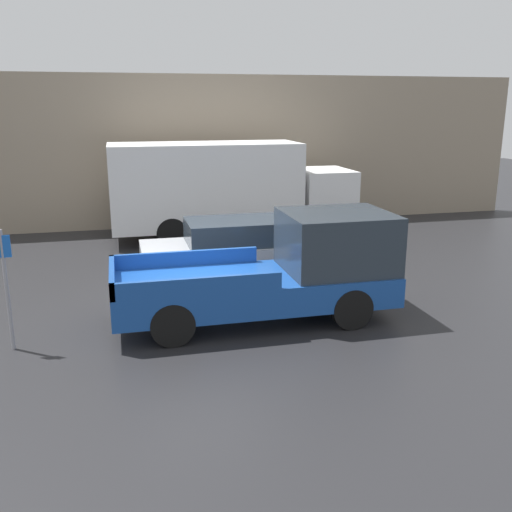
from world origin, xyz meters
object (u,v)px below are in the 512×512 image
at_px(car, 233,247).
at_px(newspaper_box, 256,211).
at_px(delivery_truck, 224,187).
at_px(pickup_truck, 285,270).
at_px(parking_sign, 6,283).

height_order(car, newspaper_box, car).
bearing_deg(delivery_truck, newspaper_box, 51.92).
relative_size(pickup_truck, delivery_truck, 0.72).
bearing_deg(newspaper_box, delivery_truck, -128.08).
distance_m(car, delivery_truck, 4.50).
relative_size(delivery_truck, parking_sign, 3.57).
distance_m(pickup_truck, delivery_truck, 7.62).
bearing_deg(pickup_truck, parking_sign, -175.62).
bearing_deg(car, pickup_truck, -82.06).
bearing_deg(pickup_truck, delivery_truck, 88.72).
bearing_deg(pickup_truck, newspaper_box, 79.72).
xyz_separation_m(parking_sign, newspaper_box, (7.06, 10.00, -0.78)).
xyz_separation_m(car, parking_sign, (-4.86, -3.64, 0.52)).
bearing_deg(car, delivery_truck, 81.88).
height_order(delivery_truck, parking_sign, delivery_truck).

